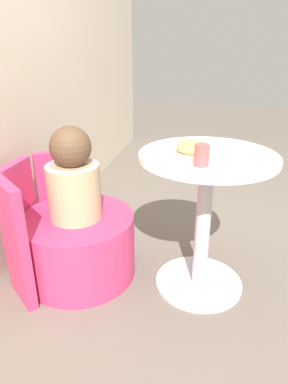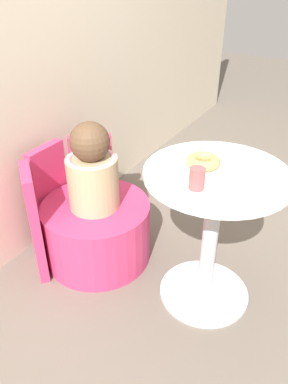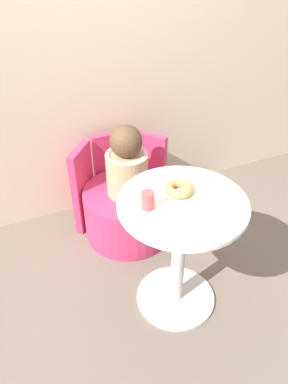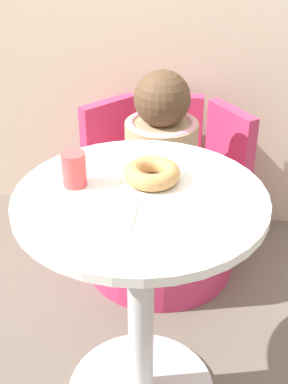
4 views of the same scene
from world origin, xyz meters
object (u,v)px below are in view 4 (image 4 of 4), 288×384
object	(u,v)px
child_figure	(161,140)
cup	(74,169)
donut	(152,173)
round_table	(141,271)
tub_chair	(160,228)

from	to	relation	value
child_figure	cup	bearing A→B (deg)	-102.11
child_figure	donut	xyz separation A→B (m)	(0.06, -0.58, 0.18)
round_table	child_figure	size ratio (longest dim) A/B	1.52
tub_chair	cup	xyz separation A→B (m)	(-0.14, -0.63, 0.60)
tub_chair	cup	bearing A→B (deg)	-102.11
donut	tub_chair	bearing A→B (deg)	95.43
round_table	tub_chair	distance (m)	0.73
round_table	donut	size ratio (longest dim) A/B	4.95
round_table	cup	world-z (taller)	cup
tub_chair	donut	size ratio (longest dim) A/B	4.11
round_table	donut	distance (m)	0.27
cup	child_figure	bearing A→B (deg)	77.89
donut	round_table	bearing A→B (deg)	-102.50
tub_chair	child_figure	distance (m)	0.39
round_table	tub_chair	size ratio (longest dim) A/B	1.21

